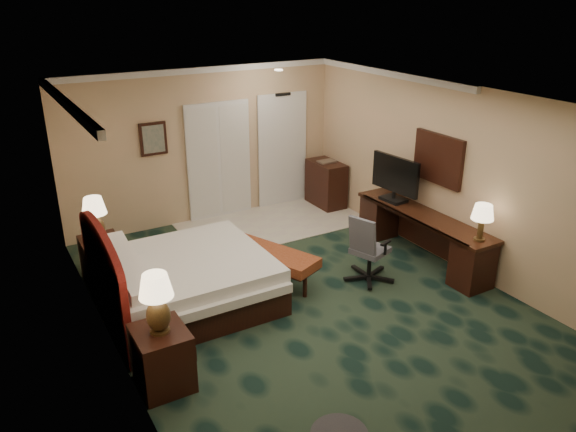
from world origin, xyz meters
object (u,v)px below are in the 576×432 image
nightstand_near (162,358)px  tv (395,179)px  nightstand_far (102,260)px  bed_bench (270,266)px  minibar (326,184)px  lamp_far (95,219)px  bed (189,281)px  desk_chair (370,247)px  lamp_near (157,303)px  desk (421,237)px

nightstand_near → tv: tv is taller
nightstand_far → bed_bench: nightstand_far is taller
nightstand_near → minibar: size_ratio=0.77×
tv → bed_bench: bearing=178.4°
lamp_far → tv: size_ratio=0.67×
bed → desk_chair: (2.47, -0.68, 0.19)m
nightstand_near → nightstand_far: bearing=90.1°
lamp_near → desk_chair: bearing=13.2°
bed_bench → lamp_far: bearing=127.2°
bed → lamp_near: lamp_near is taller
bed_bench → minibar: minibar is taller
lamp_near → tv: bearing=20.0°
bed → nightstand_far: (-0.84, 1.19, 0.00)m
lamp_near → minibar: size_ratio=0.76×
desk → nightstand_near: bearing=-168.4°
tv → minibar: bearing=83.3°
nightstand_near → desk_chair: desk_chair is taller
desk → desk_chair: size_ratio=2.49×
desk → tv: bearing=91.5°
desk → minibar: 2.67m
lamp_far → desk: lamp_far is taller
nightstand_far → lamp_near: (0.01, -2.65, 0.67)m
nightstand_near → lamp_far: 2.70m
desk → tv: size_ratio=2.71×
nightstand_far → lamp_far: bearing=-140.9°
nightstand_near → desk: (4.42, 0.91, 0.04)m
lamp_near → desk: size_ratio=0.26×
lamp_near → nightstand_far: bearing=90.2°
nightstand_near → desk_chair: size_ratio=0.65×
bed → minibar: bearing=30.7°
lamp_near → lamp_far: 2.63m
nightstand_near → tv: size_ratio=0.70×
lamp_near → lamp_far: bearing=90.6°
bed → nightstand_near: 1.67m
nightstand_far → desk_chair: (3.31, -1.87, 0.19)m
nightstand_near → bed_bench: nightstand_near is taller
desk → desk_chair: (-1.11, -0.14, 0.14)m
bed_bench → desk: (2.36, -0.52, 0.13)m
lamp_near → bed: bearing=60.1°
desk_chair → bed: bearing=145.3°
nightstand_far → minibar: (4.44, 0.95, 0.10)m
bed → nightstand_far: size_ratio=3.14×
tv → desk_chair: 1.49m
nightstand_near → minibar: minibar is taller
desk → bed_bench: bearing=167.7°
desk_chair → minibar: size_ratio=1.19×
tv → minibar: size_ratio=1.10×
bed_bench → minibar: size_ratio=1.67×
nightstand_far → tv: size_ratio=0.69×
minibar → bed_bench: bearing=-137.9°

